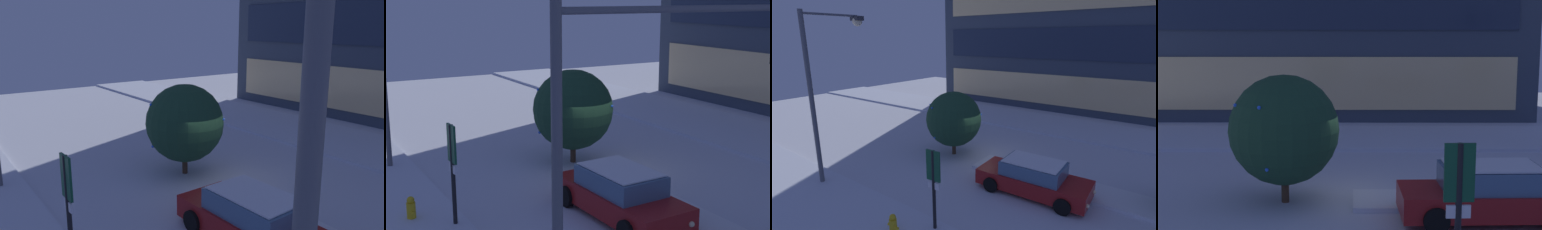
{
  "view_description": "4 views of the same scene",
  "coord_description": "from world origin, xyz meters",
  "views": [
    {
      "loc": [
        11.22,
        -9.0,
        5.86
      ],
      "look_at": [
        -0.06,
        -0.84,
        2.69
      ],
      "focal_mm": 36.48,
      "sensor_mm": 36.0,
      "label": 1
    },
    {
      "loc": [
        16.89,
        -10.66,
        6.41
      ],
      "look_at": [
        -0.93,
        -0.32,
        1.92
      ],
      "focal_mm": 51.24,
      "sensor_mm": 36.0,
      "label": 2
    },
    {
      "loc": [
        8.68,
        -12.95,
        6.48
      ],
      "look_at": [
        -0.12,
        -0.85,
        2.59
      ],
      "focal_mm": 27.31,
      "sensor_mm": 36.0,
      "label": 3
    },
    {
      "loc": [
        0.8,
        -16.16,
        5.06
      ],
      "look_at": [
        0.71,
        -0.1,
        2.48
      ],
      "focal_mm": 53.32,
      "sensor_mm": 36.0,
      "label": 4
    }
  ],
  "objects": [
    {
      "name": "parking_info_sign",
      "position": [
        2.68,
        -6.41,
        1.92
      ],
      "size": [
        0.55,
        0.12,
        3.0
      ],
      "rotation": [
        0.0,
        0.0,
        1.61
      ],
      "color": "black",
      "rests_on": "ground"
    },
    {
      "name": "car_near",
      "position": [
        4.35,
        -1.95,
        0.71
      ],
      "size": [
        4.83,
        2.15,
        1.49
      ],
      "rotation": [
        0.0,
        0.0,
        0.03
      ],
      "color": "maroon",
      "rests_on": "ground"
    },
    {
      "name": "decorated_tree_left_of_median",
      "position": [
        -1.14,
        -0.42,
        2.11
      ],
      "size": [
        3.12,
        3.12,
        3.67
      ],
      "color": "#473323",
      "rests_on": "ground"
    },
    {
      "name": "ground",
      "position": [
        0.0,
        0.0,
        0.0
      ],
      "size": [
        52.0,
        52.0,
        0.0
      ],
      "primitive_type": "plane",
      "color": "silver"
    },
    {
      "name": "curb_strip_far",
      "position": [
        0.0,
        8.62,
        0.07
      ],
      "size": [
        52.0,
        5.2,
        0.14
      ],
      "primitive_type": "cube",
      "color": "silver",
      "rests_on": "ground"
    },
    {
      "name": "median_strip",
      "position": [
        5.3,
        -0.51,
        0.07
      ],
      "size": [
        9.0,
        1.8,
        0.14
      ],
      "primitive_type": "cube",
      "color": "silver",
      "rests_on": "ground"
    }
  ]
}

